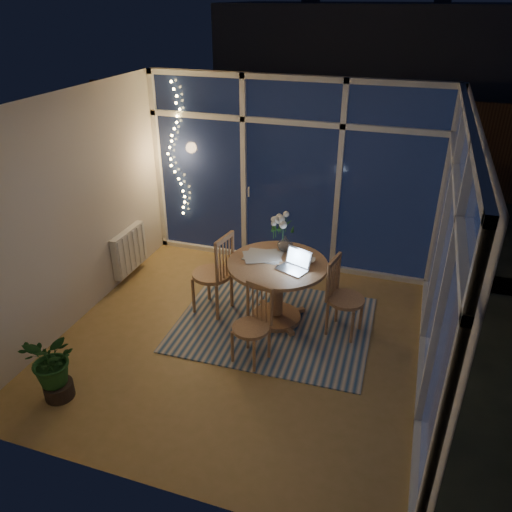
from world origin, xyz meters
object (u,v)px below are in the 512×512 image
at_px(chair_front, 251,326).
at_px(potted_plant, 53,366).
at_px(chair_left, 212,272).
at_px(chair_right, 346,298).
at_px(flower_vase, 285,243).
at_px(dining_table, 277,292).
at_px(laptop, 293,261).

height_order(chair_front, potted_plant, chair_front).
bearing_deg(chair_left, chair_right, 101.01).
xyz_separation_m(chair_left, chair_front, (0.75, -0.76, -0.09)).
height_order(chair_right, chair_front, chair_right).
height_order(chair_front, flower_vase, flower_vase).
height_order(dining_table, laptop, laptop).
bearing_deg(chair_right, dining_table, 101.39).
height_order(laptop, flower_vase, laptop).
relative_size(chair_front, laptop, 2.73).
bearing_deg(dining_table, chair_front, -93.43).
xyz_separation_m(dining_table, flower_vase, (-0.00, 0.32, 0.49)).
bearing_deg(chair_front, flower_vase, 104.08).
relative_size(chair_front, flower_vase, 4.18).
xyz_separation_m(chair_left, chair_right, (1.60, 0.04, -0.06)).
distance_m(chair_right, laptop, 0.74).
distance_m(laptop, flower_vase, 0.48).
distance_m(chair_right, flower_vase, 0.96).
bearing_deg(laptop, potted_plant, -114.51).
distance_m(chair_left, potted_plant, 2.04).
bearing_deg(chair_left, potted_plant, -14.47).
height_order(dining_table, potted_plant, dining_table).
bearing_deg(laptop, chair_right, 31.46).
relative_size(chair_left, chair_right, 1.12).
height_order(chair_right, flower_vase, flower_vase).
xyz_separation_m(dining_table, potted_plant, (-1.63, -1.90, -0.01)).
bearing_deg(flower_vase, chair_right, -21.92).
relative_size(dining_table, chair_front, 1.30).
distance_m(dining_table, chair_right, 0.81).
height_order(chair_left, laptop, chair_left).
bearing_deg(potted_plant, chair_front, 34.67).
distance_m(chair_left, laptop, 1.07).
distance_m(chair_left, chair_right, 1.60).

